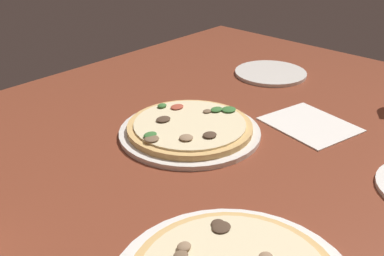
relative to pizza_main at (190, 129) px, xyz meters
The scene contains 4 objects.
dining_table 7.05cm from the pizza_main, 50.62° to the left, with size 150.00×110.00×4.00cm, color brown.
pizza_main is the anchor object (origin of this frame).
side_plate 40.63cm from the pizza_main, 169.22° to the right, with size 18.89×18.89×0.90cm, color silver.
paper_menu 25.39cm from the pizza_main, 141.99° to the left, with size 14.38×17.35×0.30cm, color white.
Camera 1 is at (57.30, 51.94, 47.36)cm, focal length 43.96 mm.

